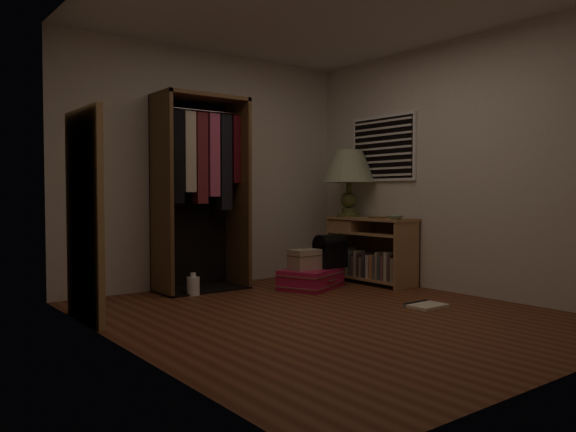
{
  "coord_description": "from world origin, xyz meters",
  "views": [
    {
      "loc": [
        -3.12,
        -3.53,
        1.03
      ],
      "look_at": [
        0.3,
        0.95,
        0.8
      ],
      "focal_mm": 35.0,
      "sensor_mm": 36.0,
      "label": 1
    }
  ],
  "objects_px": {
    "open_wardrobe": "(201,176)",
    "train_case": "(305,259)",
    "floor_mirror": "(84,216)",
    "pink_suitcase": "(311,278)",
    "console_bookshelf": "(368,248)",
    "table_lamp": "(349,168)",
    "white_jug": "(193,286)",
    "black_bag": "(330,250)"
  },
  "relations": [
    {
      "from": "pink_suitcase",
      "to": "black_bag",
      "type": "bearing_deg",
      "value": -33.94
    },
    {
      "from": "console_bookshelf",
      "to": "open_wardrobe",
      "type": "xyz_separation_m",
      "value": [
        -1.77,
        0.73,
        0.82
      ]
    },
    {
      "from": "floor_mirror",
      "to": "black_bag",
      "type": "distance_m",
      "value": 2.72
    },
    {
      "from": "console_bookshelf",
      "to": "black_bag",
      "type": "xyz_separation_m",
      "value": [
        -0.56,
        0.03,
        0.01
      ]
    },
    {
      "from": "black_bag",
      "to": "open_wardrobe",
      "type": "bearing_deg",
      "value": 146.61
    },
    {
      "from": "floor_mirror",
      "to": "train_case",
      "type": "height_order",
      "value": "floor_mirror"
    },
    {
      "from": "open_wardrobe",
      "to": "train_case",
      "type": "relative_size",
      "value": 6.29
    },
    {
      "from": "console_bookshelf",
      "to": "floor_mirror",
      "type": "height_order",
      "value": "floor_mirror"
    },
    {
      "from": "open_wardrobe",
      "to": "train_case",
      "type": "height_order",
      "value": "open_wardrobe"
    },
    {
      "from": "floor_mirror",
      "to": "white_jug",
      "type": "relative_size",
      "value": 7.48
    },
    {
      "from": "console_bookshelf",
      "to": "table_lamp",
      "type": "distance_m",
      "value": 0.99
    },
    {
      "from": "console_bookshelf",
      "to": "pink_suitcase",
      "type": "xyz_separation_m",
      "value": [
        -0.79,
        0.08,
        -0.29
      ]
    },
    {
      "from": "console_bookshelf",
      "to": "train_case",
      "type": "xyz_separation_m",
      "value": [
        -0.89,
        0.07,
        -0.07
      ]
    },
    {
      "from": "table_lamp",
      "to": "white_jug",
      "type": "distance_m",
      "value": 2.36
    },
    {
      "from": "black_bag",
      "to": "white_jug",
      "type": "relative_size",
      "value": 1.61
    },
    {
      "from": "pink_suitcase",
      "to": "white_jug",
      "type": "xyz_separation_m",
      "value": [
        -1.21,
        0.4,
        -0.01
      ]
    },
    {
      "from": "floor_mirror",
      "to": "white_jug",
      "type": "distance_m",
      "value": 1.54
    },
    {
      "from": "train_case",
      "to": "white_jug",
      "type": "height_order",
      "value": "train_case"
    },
    {
      "from": "pink_suitcase",
      "to": "console_bookshelf",
      "type": "bearing_deg",
      "value": -27.86
    },
    {
      "from": "floor_mirror",
      "to": "white_jug",
      "type": "xyz_separation_m",
      "value": [
        1.24,
        0.52,
        -0.75
      ]
    },
    {
      "from": "console_bookshelf",
      "to": "floor_mirror",
      "type": "bearing_deg",
      "value": -179.23
    },
    {
      "from": "pink_suitcase",
      "to": "white_jug",
      "type": "relative_size",
      "value": 3.68
    },
    {
      "from": "open_wardrobe",
      "to": "white_jug",
      "type": "xyz_separation_m",
      "value": [
        -0.23,
        -0.25,
        -1.11
      ]
    },
    {
      "from": "table_lamp",
      "to": "console_bookshelf",
      "type": "bearing_deg",
      "value": -90.81
    },
    {
      "from": "pink_suitcase",
      "to": "train_case",
      "type": "relative_size",
      "value": 2.57
    },
    {
      "from": "open_wardrobe",
      "to": "black_bag",
      "type": "relative_size",
      "value": 5.59
    },
    {
      "from": "floor_mirror",
      "to": "pink_suitcase",
      "type": "xyz_separation_m",
      "value": [
        2.44,
        0.12,
        -0.74
      ]
    },
    {
      "from": "floor_mirror",
      "to": "black_bag",
      "type": "bearing_deg",
      "value": 1.53
    },
    {
      "from": "black_bag",
      "to": "train_case",
      "type": "bearing_deg",
      "value": 170.01
    },
    {
      "from": "open_wardrobe",
      "to": "table_lamp",
      "type": "height_order",
      "value": "open_wardrobe"
    },
    {
      "from": "pink_suitcase",
      "to": "open_wardrobe",
      "type": "bearing_deg",
      "value": 123.74
    },
    {
      "from": "white_jug",
      "to": "floor_mirror",
      "type": "bearing_deg",
      "value": -157.1
    },
    {
      "from": "floor_mirror",
      "to": "table_lamp",
      "type": "height_order",
      "value": "floor_mirror"
    },
    {
      "from": "open_wardrobe",
      "to": "train_case",
      "type": "bearing_deg",
      "value": -36.93
    },
    {
      "from": "train_case",
      "to": "pink_suitcase",
      "type": "bearing_deg",
      "value": 3.96
    },
    {
      "from": "white_jug",
      "to": "pink_suitcase",
      "type": "bearing_deg",
      "value": -18.44
    },
    {
      "from": "pink_suitcase",
      "to": "table_lamp",
      "type": "bearing_deg",
      "value": -4.73
    },
    {
      "from": "floor_mirror",
      "to": "pink_suitcase",
      "type": "bearing_deg",
      "value": 2.79
    },
    {
      "from": "floor_mirror",
      "to": "table_lamp",
      "type": "bearing_deg",
      "value": 6.59
    },
    {
      "from": "console_bookshelf",
      "to": "table_lamp",
      "type": "height_order",
      "value": "table_lamp"
    },
    {
      "from": "open_wardrobe",
      "to": "floor_mirror",
      "type": "bearing_deg",
      "value": -152.3
    },
    {
      "from": "table_lamp",
      "to": "black_bag",
      "type": "bearing_deg",
      "value": -151.82
    }
  ]
}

